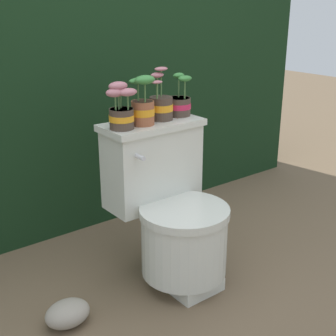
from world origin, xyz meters
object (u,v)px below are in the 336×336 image
Objects in this scene: potted_plant_middle at (161,105)px; potted_plant_midleft at (143,106)px; potted_plant_left at (121,110)px; potted_plant_midright at (179,103)px; toilet at (171,209)px; garden_stone at (68,313)px.

potted_plant_midleft is at bearing -167.01° from potted_plant_middle.
potted_plant_midright is (0.35, 0.05, -0.03)m from potted_plant_left.
potted_plant_middle is (0.23, 0.03, -0.01)m from potted_plant_left.
potted_plant_midleft is at bearing -169.88° from potted_plant_midright.
potted_plant_midright is at bearing 42.87° from toilet.
potted_plant_midright is at bearing 7.47° from potted_plant_left.
potted_plant_left reaches higher than garden_stone.
potted_plant_midleft is 0.12m from potted_plant_middle.
toilet is 0.63m from garden_stone.
potted_plant_left is 0.87m from garden_stone.
potted_plant_middle reaches higher than potted_plant_midright.
potted_plant_midleft is (0.11, 0.00, 0.00)m from potted_plant_left.
potted_plant_midleft is 0.93m from garden_stone.
potted_plant_midleft reaches higher than potted_plant_left.
potted_plant_midright is at bearing 15.16° from garden_stone.
potted_plant_midright is at bearing 10.12° from potted_plant_midleft.
toilet is 3.56× the size of potted_plant_left.
potted_plant_midright is (0.17, 0.16, 0.45)m from toilet.
garden_stone is at bearing -176.12° from toilet.
potted_plant_midright is at bearing 7.11° from potted_plant_middle.
potted_plant_left is 0.36m from potted_plant_midright.
garden_stone is at bearing -164.84° from potted_plant_midright.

